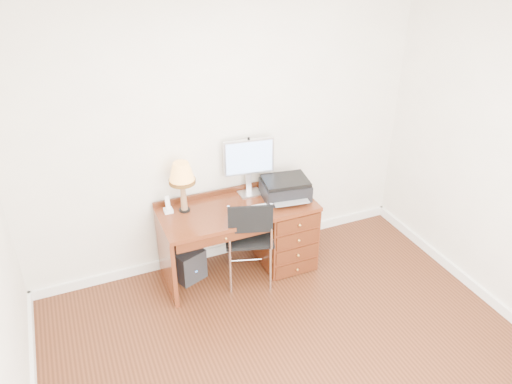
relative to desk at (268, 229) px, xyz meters
name	(u,v)px	position (x,y,z in m)	size (l,w,h in m)	color
ground	(302,370)	(-0.32, -1.40, -0.41)	(4.00, 4.00, 0.00)	#38190C
room_shell	(270,314)	(-0.32, -0.77, -0.36)	(4.00, 4.00, 4.00)	white
desk	(268,229)	(0.00, 0.00, 0.00)	(1.50, 0.67, 0.75)	#612814
monitor	(249,160)	(-0.11, 0.22, 0.70)	(0.50, 0.19, 0.58)	silver
keyboard	(249,209)	(-0.24, -0.10, 0.34)	(0.38, 0.11, 0.01)	white
mouse_pad	(256,212)	(-0.20, -0.17, 0.35)	(0.23, 0.23, 0.05)	black
printer	(285,188)	(0.18, 0.00, 0.44)	(0.49, 0.41, 0.20)	black
leg_lamp	(182,176)	(-0.81, 0.13, 0.71)	(0.25, 0.25, 0.50)	black
phone	(168,208)	(-0.95, 0.17, 0.39)	(0.08, 0.08, 0.17)	white
pen_cup	(271,185)	(0.12, 0.18, 0.39)	(0.08, 0.08, 0.11)	black
chair	(251,233)	(-0.27, -0.23, 0.17)	(0.56, 0.57, 0.96)	black
equipment_box	(187,263)	(-0.83, 0.10, -0.25)	(0.28, 0.28, 0.32)	black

